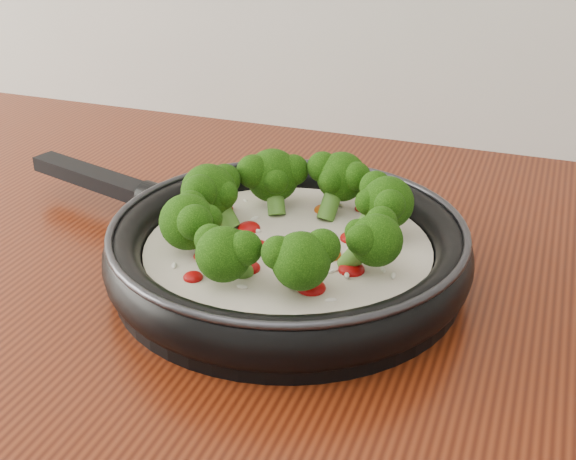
% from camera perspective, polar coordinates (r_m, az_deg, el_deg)
% --- Properties ---
extents(skillet, '(0.55, 0.41, 0.09)m').
position_cam_1_polar(skillet, '(0.68, -0.29, -1.03)').
color(skillet, black).
rests_on(skillet, counter).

